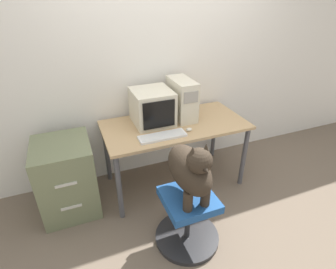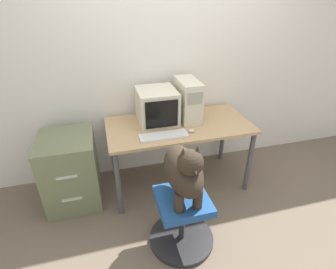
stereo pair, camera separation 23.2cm
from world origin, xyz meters
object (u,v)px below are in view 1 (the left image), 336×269
dog (191,169)px  office_chair (188,219)px  pc_tower (182,99)px  filing_cabinet (67,177)px  keyboard (162,136)px  crt_monitor (152,107)px

dog → office_chair: bearing=90.0°
pc_tower → filing_cabinet: pc_tower is taller
filing_cabinet → keyboard: bearing=-14.4°
filing_cabinet → office_chair: bearing=-41.0°
office_chair → filing_cabinet: (-0.91, 0.79, 0.13)m
crt_monitor → pc_tower: 0.33m
pc_tower → office_chair: pc_tower is taller
office_chair → pc_tower: bearing=69.8°
crt_monitor → office_chair: bearing=-90.2°
pc_tower → filing_cabinet: bearing=-174.9°
pc_tower → dog: size_ratio=0.76×
crt_monitor → office_chair: crt_monitor is taller
office_chair → dog: dog is taller
office_chair → filing_cabinet: 1.21m
crt_monitor → filing_cabinet: crt_monitor is taller
crt_monitor → pc_tower: (0.33, 0.01, 0.03)m
pc_tower → office_chair: (-0.33, -0.90, -0.72)m
office_chair → dog: bearing=-90.0°
pc_tower → keyboard: (-0.35, -0.34, -0.19)m
pc_tower → office_chair: bearing=-110.2°
keyboard → office_chair: (0.01, -0.56, -0.52)m
crt_monitor → dog: (-0.00, -0.90, -0.15)m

